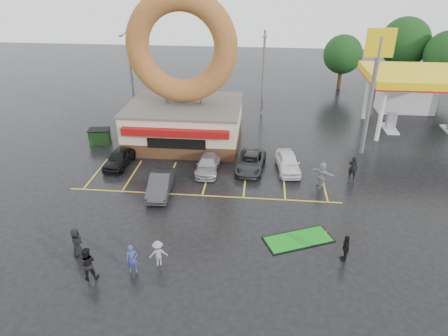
# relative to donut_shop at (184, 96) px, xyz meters

# --- Properties ---
(ground) EXTENTS (120.00, 120.00, 0.00)m
(ground) POSITION_rel_donut_shop_xyz_m (3.00, -12.97, -4.46)
(ground) COLOR black
(ground) RESTS_ON ground
(donut_shop) EXTENTS (10.20, 8.70, 13.50)m
(donut_shop) POSITION_rel_donut_shop_xyz_m (0.00, 0.00, 0.00)
(donut_shop) COLOR #472B19
(donut_shop) RESTS_ON ground
(gas_station) EXTENTS (12.30, 13.65, 5.90)m
(gas_station) POSITION_rel_donut_shop_xyz_m (23.00, 7.97, -0.77)
(gas_station) COLOR silver
(gas_station) RESTS_ON ground
(shell_sign) EXTENTS (2.20, 0.36, 10.60)m
(shell_sign) POSITION_rel_donut_shop_xyz_m (16.00, -0.97, 2.91)
(shell_sign) COLOR slate
(shell_sign) RESTS_ON ground
(streetlight_left) EXTENTS (0.40, 2.21, 9.00)m
(streetlight_left) POSITION_rel_donut_shop_xyz_m (-7.00, 6.95, 0.32)
(streetlight_left) COLOR slate
(streetlight_left) RESTS_ON ground
(streetlight_mid) EXTENTS (0.40, 2.21, 9.00)m
(streetlight_mid) POSITION_rel_donut_shop_xyz_m (7.00, 7.95, 0.32)
(streetlight_mid) COLOR slate
(streetlight_mid) RESTS_ON ground
(streetlight_right) EXTENTS (0.40, 2.21, 9.00)m
(streetlight_right) POSITION_rel_donut_shop_xyz_m (19.00, 8.95, 0.32)
(streetlight_right) COLOR slate
(streetlight_right) RESTS_ON ground
(tree_far_a) EXTENTS (5.60, 5.60, 8.00)m
(tree_far_a) POSITION_rel_donut_shop_xyz_m (29.00, 17.03, 0.72)
(tree_far_a) COLOR #332114
(tree_far_a) RESTS_ON ground
(tree_far_c) EXTENTS (6.30, 6.30, 9.00)m
(tree_far_c) POSITION_rel_donut_shop_xyz_m (25.00, 21.03, 1.37)
(tree_far_c) COLOR #332114
(tree_far_c) RESTS_ON ground
(tree_far_d) EXTENTS (4.90, 4.90, 7.00)m
(tree_far_d) POSITION_rel_donut_shop_xyz_m (17.00, 19.03, 0.07)
(tree_far_d) COLOR #332114
(tree_far_d) RESTS_ON ground
(car_black) EXTENTS (2.03, 4.25, 1.40)m
(car_black) POSITION_rel_donut_shop_xyz_m (-4.52, -5.44, -3.76)
(car_black) COLOR black
(car_black) RESTS_ON ground
(car_dgrey) EXTENTS (1.81, 4.37, 1.41)m
(car_dgrey) POSITION_rel_donut_shop_xyz_m (-0.10, -9.47, -3.76)
(car_dgrey) COLOR #2F3032
(car_dgrey) RESTS_ON ground
(car_silver) EXTENTS (1.76, 4.24, 1.23)m
(car_silver) POSITION_rel_donut_shop_xyz_m (2.89, -5.71, -3.85)
(car_silver) COLOR #959499
(car_silver) RESTS_ON ground
(car_grey) EXTENTS (2.60, 4.78, 1.27)m
(car_grey) POSITION_rel_donut_shop_xyz_m (6.32, -5.06, -3.83)
(car_grey) COLOR #2B2C2E
(car_grey) RESTS_ON ground
(car_white) EXTENTS (2.18, 4.39, 1.44)m
(car_white) POSITION_rel_donut_shop_xyz_m (9.33, -4.97, -3.75)
(car_white) COLOR white
(car_white) RESTS_ON ground
(person_blue) EXTENTS (0.73, 0.58, 1.75)m
(person_blue) POSITION_rel_donut_shop_xyz_m (0.43, -17.87, -3.59)
(person_blue) COLOR navy
(person_blue) RESTS_ON ground
(person_blackjkt) EXTENTS (1.13, 0.99, 1.97)m
(person_blackjkt) POSITION_rel_donut_shop_xyz_m (-1.77, -18.57, -3.48)
(person_blackjkt) COLOR black
(person_blackjkt) RESTS_ON ground
(person_hoodie) EXTENTS (1.17, 0.89, 1.59)m
(person_hoodie) POSITION_rel_donut_shop_xyz_m (1.69, -17.17, -3.67)
(person_hoodie) COLOR gray
(person_hoodie) RESTS_ON ground
(person_bystander) EXTENTS (0.69, 0.94, 1.77)m
(person_bystander) POSITION_rel_donut_shop_xyz_m (-3.15, -16.81, -3.58)
(person_bystander) COLOR black
(person_bystander) RESTS_ON ground
(person_cameraman) EXTENTS (0.45, 0.99, 1.65)m
(person_cameraman) POSITION_rel_donut_shop_xyz_m (12.09, -15.67, -3.64)
(person_cameraman) COLOR black
(person_cameraman) RESTS_ON ground
(person_walker_near) EXTENTS (1.80, 1.51, 1.94)m
(person_walker_near) POSITION_rel_donut_shop_xyz_m (11.75, -7.22, -3.49)
(person_walker_near) COLOR #969699
(person_walker_near) RESTS_ON ground
(person_walker_far) EXTENTS (0.81, 0.69, 1.89)m
(person_walker_far) POSITION_rel_donut_shop_xyz_m (14.28, -5.80, -3.52)
(person_walker_far) COLOR black
(person_walker_far) RESTS_ON ground
(dumpster) EXTENTS (1.98, 1.49, 1.30)m
(dumpster) POSITION_rel_donut_shop_xyz_m (-7.88, -1.16, -3.81)
(dumpster) COLOR #1A4018
(dumpster) RESTS_ON ground
(putting_green) EXTENTS (4.54, 3.32, 0.52)m
(putting_green) POSITION_rel_donut_shop_xyz_m (9.63, -14.13, -4.43)
(putting_green) COLOR black
(putting_green) RESTS_ON ground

